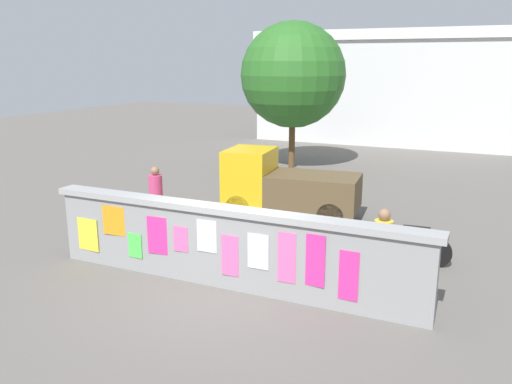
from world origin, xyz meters
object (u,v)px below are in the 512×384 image
motorcycle (408,242)px  bicycle_near (195,231)px  bicycle_far (300,256)px  person_walking (156,191)px  person_bystander (383,242)px  auto_rickshaw_truck (284,186)px  tree_roadside (293,75)px

motorcycle → bicycle_near: (-4.66, -0.95, -0.10)m
bicycle_far → person_walking: (-4.34, 1.25, 0.62)m
motorcycle → person_bystander: (-0.21, -1.73, 0.52)m
auto_rickshaw_truck → person_bystander: size_ratio=2.31×
auto_rickshaw_truck → motorcycle: 4.17m
motorcycle → person_bystander: person_bystander is taller
bicycle_near → person_walking: person_walking is taller
person_walking → bicycle_far: bearing=-16.1°
person_bystander → motorcycle: bearing=83.2°
person_walking → person_bystander: 6.20m
auto_rickshaw_truck → person_walking: auto_rickshaw_truck is taller
bicycle_far → person_walking: bearing=163.9°
auto_rickshaw_truck → bicycle_far: bearing=-63.7°
person_walking → person_bystander: bearing=-14.0°
bicycle_near → tree_roadside: (-1.26, 9.63, 3.29)m
auto_rickshaw_truck → person_bystander: (3.41, -3.76, 0.09)m
motorcycle → bicycle_far: (-1.88, -1.48, -0.10)m
bicycle_near → person_bystander: bearing=-10.0°
auto_rickshaw_truck → bicycle_far: (1.73, -3.51, -0.54)m
motorcycle → bicycle_far: bicycle_far is taller
motorcycle → bicycle_far: size_ratio=1.12×
motorcycle → auto_rickshaw_truck: bearing=150.7°
motorcycle → person_walking: person_walking is taller
tree_roadside → bicycle_far: bearing=-68.3°
bicycle_far → person_bystander: size_ratio=1.05×
bicycle_far → person_walking: size_ratio=1.05×
bicycle_far → tree_roadside: 11.42m
bicycle_far → tree_roadside: tree_roadside is taller
bicycle_near → tree_roadside: 10.25m
auto_rickshaw_truck → bicycle_far: auto_rickshaw_truck is taller
bicycle_near → person_walking: (-1.56, 0.71, 0.62)m
auto_rickshaw_truck → tree_roadside: 7.56m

